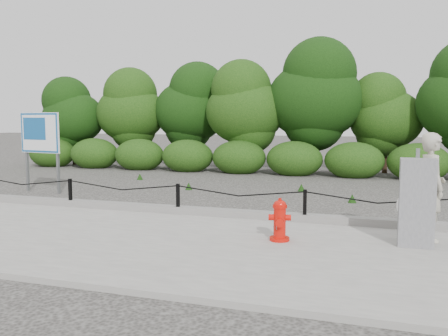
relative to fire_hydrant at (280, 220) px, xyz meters
name	(u,v)px	position (x,y,z in m)	size (l,w,h in m)	color
ground	(178,218)	(-2.32, 1.43, -0.40)	(90.00, 90.00, 0.00)	#2D2B28
sidewalk	(128,240)	(-2.32, -0.57, -0.36)	(14.00, 4.00, 0.08)	gray
curb	(179,210)	(-2.32, 1.48, -0.25)	(14.00, 0.22, 0.14)	slate
chain_barrier	(178,195)	(-2.32, 1.43, 0.06)	(10.06, 0.06, 0.60)	black
treeline	(289,104)	(-1.74, 10.36, 2.07)	(20.03, 3.53, 4.73)	black
fire_hydrant	(280,220)	(0.00, 0.00, 0.00)	(0.36, 0.38, 0.66)	red
pedestrian	(430,188)	(2.18, 0.74, 0.50)	(0.76, 0.68, 1.67)	#ADA794
utility_cabinet	(417,203)	(1.97, 0.30, 0.34)	(0.50, 0.35, 1.44)	gray
advertising_sign	(40,136)	(-7.04, 3.27, 1.09)	(1.31, 0.27, 2.11)	slate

